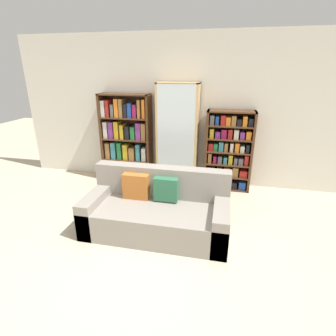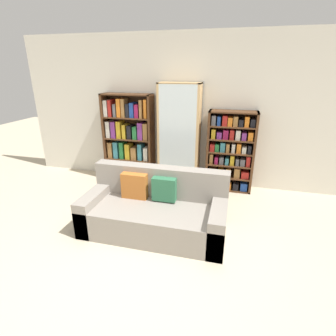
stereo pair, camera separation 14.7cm
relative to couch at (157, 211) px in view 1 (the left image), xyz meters
The scene contains 7 objects.
ground_plane 0.79m from the couch, 96.88° to the right, with size 16.00×16.00×0.00m, color beige.
wall_back 2.10m from the couch, 92.81° to the left, with size 6.14×0.06×2.70m.
couch is the anchor object (origin of this frame).
bookshelf_left 1.97m from the couch, 122.32° to the left, with size 0.96×0.32×1.67m.
display_cabinet 1.71m from the couch, 90.45° to the left, with size 0.73×0.36×1.88m.
bookshelf_right 1.89m from the couch, 60.34° to the left, with size 0.82×0.32×1.43m.
wine_bottle 0.98m from the couch, 50.74° to the left, with size 0.08×0.08×0.33m.
Camera 1 is at (0.89, -2.28, 2.09)m, focal length 28.00 mm.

